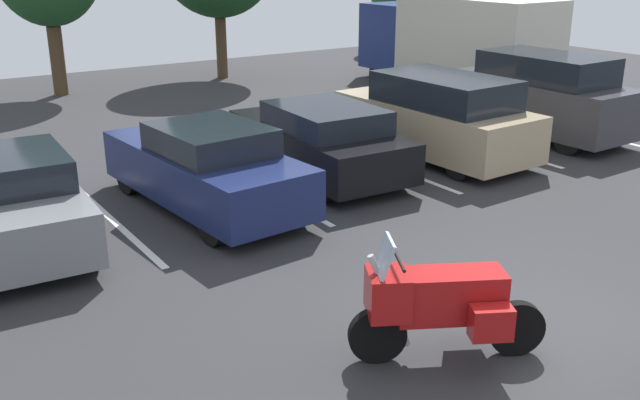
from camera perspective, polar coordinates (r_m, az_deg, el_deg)
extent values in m
cube|color=#2D2D30|center=(9.13, 17.68, -10.09)|extent=(44.00, 44.00, 0.10)
cylinder|color=black|center=(7.95, 4.61, -10.74)|extent=(0.63, 0.41, 0.65)
cylinder|color=black|center=(8.34, 15.41, -9.87)|extent=(0.63, 0.41, 0.65)
cube|color=#A51414|center=(7.90, 10.34, -7.49)|extent=(1.25, 0.96, 0.54)
cylinder|color=#B2B2B7|center=(7.77, 5.58, -8.06)|extent=(0.48, 0.30, 1.12)
cylinder|color=black|center=(7.57, 6.29, -4.71)|extent=(0.33, 0.56, 0.04)
cube|color=#A51414|center=(7.72, 5.45, -7.44)|extent=(0.64, 0.68, 0.49)
cube|color=#B2C1CC|center=(7.52, 5.18, -4.49)|extent=(0.35, 0.46, 0.39)
cube|color=#A51414|center=(7.76, 13.53, -9.52)|extent=(0.50, 0.42, 0.36)
cube|color=#A51414|center=(8.37, 11.95, -7.13)|extent=(0.50, 0.42, 0.36)
cube|color=silver|center=(12.48, -16.31, -1.52)|extent=(0.12, 4.66, 0.01)
cube|color=silver|center=(13.55, -4.59, 0.91)|extent=(0.12, 4.66, 0.01)
cube|color=silver|center=(15.12, 5.07, 2.88)|extent=(0.12, 4.66, 0.01)
cube|color=silver|center=(17.05, 12.75, 4.39)|extent=(0.12, 4.66, 0.01)
cube|color=silver|center=(19.23, 18.81, 5.53)|extent=(0.12, 4.66, 0.01)
cube|color=slate|center=(11.80, -23.84, -0.46)|extent=(2.18, 4.42, 0.79)
cube|color=black|center=(11.43, -24.14, 2.20)|extent=(1.88, 2.00, 0.46)
cylinder|color=black|center=(13.36, -21.04, 0.93)|extent=(0.26, 0.72, 0.71)
cylinder|color=black|center=(10.63, -18.18, -3.40)|extent=(0.26, 0.72, 0.71)
cube|color=navy|center=(12.52, -9.20, 2.21)|extent=(2.08, 4.66, 0.83)
cube|color=black|center=(12.14, -8.77, 4.84)|extent=(1.75, 2.09, 0.46)
cylinder|color=black|center=(13.63, -15.06, 1.93)|extent=(0.27, 0.71, 0.70)
cylinder|color=black|center=(14.25, -9.57, 3.09)|extent=(0.27, 0.71, 0.70)
cylinder|color=black|center=(11.00, -8.54, -1.84)|extent=(0.27, 0.71, 0.70)
cylinder|color=black|center=(11.75, -2.23, -0.22)|extent=(0.27, 0.71, 0.70)
cube|color=black|center=(14.28, -0.14, 4.47)|extent=(2.10, 4.54, 0.76)
cube|color=black|center=(13.90, 0.46, 6.62)|extent=(1.83, 2.38, 0.45)
cylinder|color=black|center=(15.28, -5.66, 4.37)|extent=(0.26, 0.70, 0.69)
cylinder|color=black|center=(16.00, -0.45, 5.17)|extent=(0.26, 0.70, 0.69)
cylinder|color=black|center=(12.72, 0.25, 1.33)|extent=(0.26, 0.70, 0.69)
cylinder|color=black|center=(13.58, 6.05, 2.42)|extent=(0.26, 0.70, 0.69)
cube|color=tan|center=(15.77, 9.07, 5.96)|extent=(2.04, 4.75, 0.97)
cube|color=black|center=(15.42, 9.95, 8.63)|extent=(1.83, 2.97, 0.63)
cylinder|color=black|center=(16.49, 3.07, 5.42)|extent=(0.24, 0.61, 0.61)
cylinder|color=black|center=(17.53, 7.28, 6.15)|extent=(0.24, 0.61, 0.61)
cylinder|color=black|center=(14.23, 11.12, 2.78)|extent=(0.24, 0.61, 0.61)
cylinder|color=black|center=(15.43, 15.33, 3.75)|extent=(0.24, 0.61, 0.61)
cube|color=#38383D|center=(18.07, 16.86, 7.44)|extent=(1.88, 4.71, 1.12)
cube|color=black|center=(17.79, 17.67, 10.07)|extent=(1.71, 3.00, 0.64)
cylinder|color=black|center=(18.60, 11.42, 6.85)|extent=(0.23, 0.71, 0.71)
cylinder|color=black|center=(19.71, 14.53, 7.32)|extent=(0.23, 0.71, 0.71)
cylinder|color=black|center=(16.64, 19.32, 4.64)|extent=(0.23, 0.71, 0.71)
cylinder|color=black|center=(17.88, 22.24, 5.27)|extent=(0.23, 0.71, 0.71)
cube|color=navy|center=(25.66, 6.70, 12.98)|extent=(2.56, 2.00, 2.16)
cube|color=beige|center=(23.28, 12.51, 12.45)|extent=(2.68, 4.98, 2.52)
cylinder|color=black|center=(25.03, 4.89, 10.59)|extent=(0.34, 0.91, 0.90)
cylinder|color=black|center=(26.46, 8.44, 10.94)|extent=(0.34, 0.91, 0.90)
cylinder|color=black|center=(21.95, 12.54, 8.94)|extent=(0.34, 0.91, 0.90)
cylinder|color=black|center=(23.57, 16.03, 9.35)|extent=(0.34, 0.91, 0.90)
cylinder|color=#4C3823|center=(23.64, -20.26, 10.38)|extent=(0.43, 0.43, 2.07)
cylinder|color=#4C3823|center=(36.16, 12.51, 13.60)|extent=(0.25, 0.25, 1.70)
cylinder|color=#4C3823|center=(32.52, 5.93, 13.18)|extent=(0.40, 0.40, 1.53)
cylinder|color=#4C3823|center=(25.53, -7.89, 11.95)|extent=(0.37, 0.37, 2.04)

